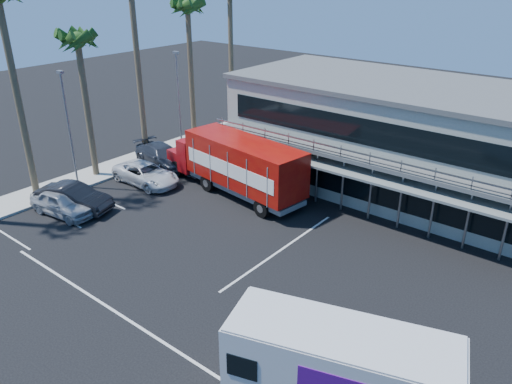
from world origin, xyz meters
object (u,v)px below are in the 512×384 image
Objects in this scene: white_van at (339,374)px; parked_car_a at (63,203)px; parked_car_b at (74,198)px; red_truck at (236,163)px.

parked_car_a is (-21.14, 2.78, -1.15)m from white_van.
white_van reaches higher than parked_car_a.
parked_car_b is (-0.07, 0.82, 0.03)m from parked_car_a.
parked_car_a is 0.93× the size of parked_car_b.
red_truck is 19.01m from white_van.
white_van reaches higher than parked_car_b.
parked_car_a is (-6.35, -9.17, -1.38)m from red_truck.
parked_car_a is 0.82m from parked_car_b.
white_van is at bearing -104.39° from parked_car_a.
red_truck is 11.23m from parked_car_a.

